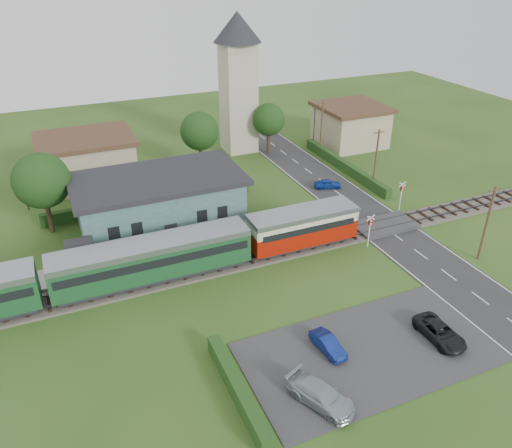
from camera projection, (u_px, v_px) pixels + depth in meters
name	position (u px, v px, depth m)	size (l,w,h in m)	color
ground	(304.00, 259.00, 43.97)	(120.00, 120.00, 0.00)	#2D4C19
railway_track	(293.00, 247.00, 45.53)	(76.00, 3.20, 0.49)	#4C443D
road	(397.00, 237.00, 47.44)	(6.00, 70.00, 0.05)	#28282B
car_park	(368.00, 352.00, 33.78)	(17.00, 9.00, 0.08)	#333335
crossing_deck	(384.00, 225.00, 48.95)	(6.20, 3.40, 0.45)	#333335
platform	(178.00, 252.00, 44.57)	(30.00, 3.00, 0.45)	gray
equipment_hut	(82.00, 257.00, 41.06)	(2.30, 2.30, 2.55)	#BCB49D
station_building	(159.00, 201.00, 48.04)	(16.00, 9.00, 5.30)	#426362
train	(112.00, 267.00, 38.98)	(43.20, 2.90, 3.40)	#232328
church_tower	(238.00, 73.00, 63.32)	(6.00, 6.00, 17.60)	#BCB49D
house_west	(88.00, 159.00, 57.53)	(10.80, 8.80, 5.50)	tan
house_east	(350.00, 125.00, 68.89)	(8.80, 8.80, 5.50)	tan
hedge_carpark	(238.00, 389.00, 30.20)	(0.80, 9.00, 1.20)	#193814
hedge_roadside	(344.00, 166.00, 61.49)	(0.80, 18.00, 1.20)	#193814
hedge_station	(151.00, 201.00, 52.65)	(22.00, 0.80, 1.30)	#193814
tree_a	(41.00, 181.00, 45.69)	(5.20, 5.20, 8.00)	#332316
tree_b	(200.00, 131.00, 59.37)	(4.60, 4.60, 7.34)	#332316
tree_c	(269.00, 120.00, 64.63)	(4.20, 4.20, 6.78)	#332316
utility_pole_b	(487.00, 223.00, 42.33)	(1.40, 0.22, 7.00)	#473321
utility_pole_c	(376.00, 159.00, 55.21)	(1.40, 0.22, 7.00)	#473321
utility_pole_d	(321.00, 128.00, 64.86)	(1.40, 0.22, 7.00)	#473321
crossing_signal_near	(370.00, 226.00, 44.84)	(0.84, 0.28, 3.28)	silver
crossing_signal_far	(401.00, 192.00, 51.20)	(0.84, 0.28, 3.28)	silver
streetlamp_west	(22.00, 183.00, 50.95)	(0.30, 0.30, 5.15)	#3F3F47
streetlamp_east	(314.00, 120.00, 69.79)	(0.30, 0.30, 5.15)	#3F3F47
car_on_road	(328.00, 184.00, 56.87)	(1.21, 3.01, 1.02)	#1239A6
car_park_blue	(328.00, 344.00, 33.63)	(1.10, 3.14, 1.04)	navy
car_park_silver	(321.00, 395.00, 29.64)	(1.80, 4.43, 1.29)	#9DA9B2
car_park_dark	(440.00, 332.00, 34.62)	(1.89, 4.09, 1.14)	black
pedestrian_near	(247.00, 232.00, 45.85)	(0.57, 0.37, 1.55)	gray
pedestrian_far	(102.00, 259.00, 41.42)	(0.91, 0.71, 1.87)	gray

